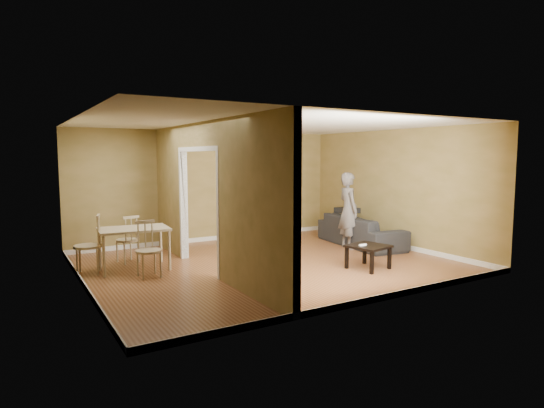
{
  "coord_description": "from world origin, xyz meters",
  "views": [
    {
      "loc": [
        -4.23,
        -7.25,
        2.01
      ],
      "look_at": [
        0.2,
        0.2,
        1.1
      ],
      "focal_mm": 30.0,
      "sensor_mm": 36.0,
      "label": 1
    }
  ],
  "objects_px": {
    "sofa": "(361,226)",
    "coffee_table": "(368,249)",
    "bookshelf": "(239,199)",
    "chair_far": "(127,239)",
    "person": "(348,204)",
    "chair_left": "(88,244)",
    "chair_near": "(149,249)",
    "dining_table": "(134,232)"
  },
  "relations": [
    {
      "from": "sofa",
      "to": "coffee_table",
      "type": "height_order",
      "value": "sofa"
    },
    {
      "from": "bookshelf",
      "to": "chair_far",
      "type": "distance_m",
      "value": 3.19
    },
    {
      "from": "bookshelf",
      "to": "coffee_table",
      "type": "bearing_deg",
      "value": -80.42
    },
    {
      "from": "person",
      "to": "chair_far",
      "type": "height_order",
      "value": "person"
    },
    {
      "from": "person",
      "to": "chair_left",
      "type": "relative_size",
      "value": 1.92
    },
    {
      "from": "person",
      "to": "chair_near",
      "type": "xyz_separation_m",
      "value": [
        -4.43,
        -0.17,
        -0.51
      ]
    },
    {
      "from": "chair_near",
      "to": "dining_table",
      "type": "bearing_deg",
      "value": 94.9
    },
    {
      "from": "sofa",
      "to": "chair_near",
      "type": "relative_size",
      "value": 2.47
    },
    {
      "from": "bookshelf",
      "to": "chair_left",
      "type": "xyz_separation_m",
      "value": [
        -3.72,
        -1.67,
        -0.46
      ]
    },
    {
      "from": "bookshelf",
      "to": "coffee_table",
      "type": "distance_m",
      "value": 3.96
    },
    {
      "from": "chair_left",
      "to": "chair_far",
      "type": "height_order",
      "value": "chair_left"
    },
    {
      "from": "coffee_table",
      "to": "chair_near",
      "type": "bearing_deg",
      "value": 157.65
    },
    {
      "from": "bookshelf",
      "to": "chair_near",
      "type": "bearing_deg",
      "value": -140.11
    },
    {
      "from": "coffee_table",
      "to": "sofa",
      "type": "bearing_deg",
      "value": 51.7
    },
    {
      "from": "chair_far",
      "to": "chair_near",
      "type": "bearing_deg",
      "value": 76.76
    },
    {
      "from": "sofa",
      "to": "dining_table",
      "type": "distance_m",
      "value": 4.99
    },
    {
      "from": "person",
      "to": "chair_left",
      "type": "height_order",
      "value": "person"
    },
    {
      "from": "dining_table",
      "to": "chair_far",
      "type": "relative_size",
      "value": 1.31
    },
    {
      "from": "person",
      "to": "bookshelf",
      "type": "height_order",
      "value": "person"
    },
    {
      "from": "coffee_table",
      "to": "chair_far",
      "type": "distance_m",
      "value": 4.5
    },
    {
      "from": "chair_left",
      "to": "chair_far",
      "type": "relative_size",
      "value": 1.12
    },
    {
      "from": "coffee_table",
      "to": "chair_near",
      "type": "height_order",
      "value": "chair_near"
    },
    {
      "from": "coffee_table",
      "to": "chair_left",
      "type": "xyz_separation_m",
      "value": [
        -4.37,
        2.2,
        0.15
      ]
    },
    {
      "from": "chair_far",
      "to": "person",
      "type": "bearing_deg",
      "value": 150.64
    },
    {
      "from": "coffee_table",
      "to": "dining_table",
      "type": "relative_size",
      "value": 0.54
    },
    {
      "from": "bookshelf",
      "to": "coffee_table",
      "type": "xyz_separation_m",
      "value": [
        0.65,
        -3.86,
        -0.61
      ]
    },
    {
      "from": "dining_table",
      "to": "chair_near",
      "type": "distance_m",
      "value": 0.7
    },
    {
      "from": "chair_far",
      "to": "bookshelf",
      "type": "bearing_deg",
      "value": -174.33
    },
    {
      "from": "bookshelf",
      "to": "dining_table",
      "type": "bearing_deg",
      "value": -149.45
    },
    {
      "from": "chair_near",
      "to": "sofa",
      "type": "bearing_deg",
      "value": 1.51
    },
    {
      "from": "chair_left",
      "to": "sofa",
      "type": "bearing_deg",
      "value": 100.38
    },
    {
      "from": "sofa",
      "to": "chair_far",
      "type": "relative_size",
      "value": 2.55
    },
    {
      "from": "chair_left",
      "to": "chair_far",
      "type": "distance_m",
      "value": 0.94
    },
    {
      "from": "person",
      "to": "chair_far",
      "type": "relative_size",
      "value": 2.15
    },
    {
      "from": "person",
      "to": "chair_left",
      "type": "distance_m",
      "value": 5.32
    },
    {
      "from": "coffee_table",
      "to": "chair_left",
      "type": "bearing_deg",
      "value": 153.32
    },
    {
      "from": "bookshelf",
      "to": "person",
      "type": "bearing_deg",
      "value": -55.28
    },
    {
      "from": "bookshelf",
      "to": "chair_near",
      "type": "height_order",
      "value": "bookshelf"
    },
    {
      "from": "sofa",
      "to": "dining_table",
      "type": "xyz_separation_m",
      "value": [
        -4.97,
        0.39,
        0.22
      ]
    },
    {
      "from": "bookshelf",
      "to": "chair_far",
      "type": "relative_size",
      "value": 2.13
    },
    {
      "from": "person",
      "to": "dining_table",
      "type": "xyz_separation_m",
      "value": [
        -4.51,
        0.49,
        -0.31
      ]
    },
    {
      "from": "sofa",
      "to": "person",
      "type": "relative_size",
      "value": 1.19
    }
  ]
}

